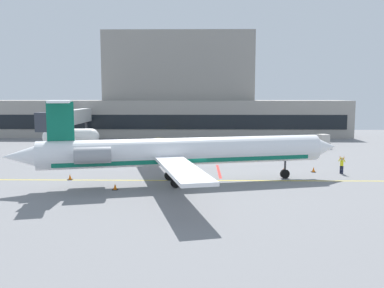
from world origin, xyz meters
TOP-DOWN VIEW (x-y plane):
  - ground at (0.00, 0.00)m, footprint 120.00×120.00m
  - terminal_building at (-5.68, 45.98)m, footprint 73.36×11.30m
  - jet_bridge_west at (-20.47, 27.84)m, footprint 2.40×22.78m
  - regional_jet at (-1.18, -0.21)m, footprint 31.14×25.46m
  - baggage_tug at (19.71, 27.11)m, footprint 3.07×4.20m
  - pushback_tractor at (-5.46, 23.02)m, footprint 2.82×3.57m
  - fuel_tank at (-19.66, 26.58)m, footprint 8.70×3.48m
  - marshaller at (15.57, 4.92)m, footprint 0.65×0.65m
  - safety_cone_alpha at (-6.79, -2.90)m, footprint 0.47×0.47m
  - safety_cone_bravo at (12.88, 5.78)m, footprint 0.47×0.47m
  - safety_cone_charlie at (-12.07, 1.33)m, footprint 0.47×0.47m
  - safety_cone_delta at (9.64, 5.49)m, footprint 0.47×0.47m

SIDE VIEW (x-z plane):
  - ground at x=0.00m, z-range -0.10..0.00m
  - safety_cone_alpha at x=-6.79m, z-range -0.03..0.52m
  - safety_cone_bravo at x=12.88m, z-range -0.03..0.52m
  - safety_cone_charlie at x=-12.07m, z-range -0.03..0.52m
  - safety_cone_delta at x=9.64m, z-range -0.03..0.52m
  - pushback_tractor at x=-5.46m, z-range -0.05..1.66m
  - marshaller at x=15.57m, z-range 0.01..1.87m
  - baggage_tug at x=19.71m, z-range -0.09..2.01m
  - fuel_tank at x=-19.66m, z-range 0.16..3.09m
  - regional_jet at x=-1.18m, z-range -0.90..6.88m
  - jet_bridge_west at x=-20.47m, z-range 1.56..7.41m
  - terminal_building at x=-5.68m, z-range -3.15..17.71m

